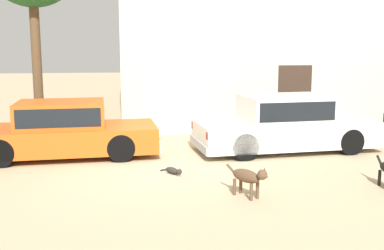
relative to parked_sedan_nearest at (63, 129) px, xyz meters
name	(u,v)px	position (x,y,z in m)	size (l,w,h in m)	color
ground_plane	(158,167)	(2.20, -1.32, -0.68)	(80.00, 80.00, 0.00)	tan
parked_sedan_nearest	(63,129)	(0.00, 0.00, 0.00)	(4.69, 2.01, 1.37)	#D15619
parked_sedan_second	(285,123)	(5.61, -0.13, 0.03)	(4.88, 2.13, 1.44)	silver
stray_dog_spotted	(249,177)	(3.64, -3.72, -0.29)	(0.60, 0.89, 0.61)	brown
stray_cat	(173,171)	(2.48, -1.97, -0.60)	(0.42, 0.60, 0.16)	#2D2B28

